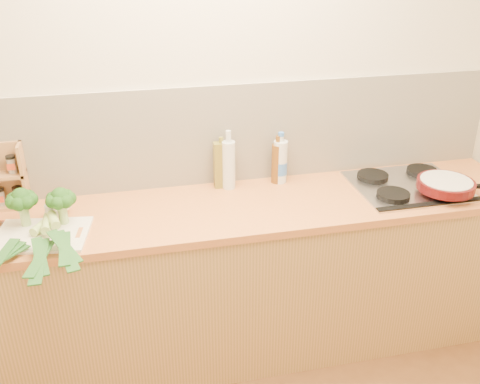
# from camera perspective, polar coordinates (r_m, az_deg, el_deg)

# --- Properties ---
(room_shell) EXTENTS (3.50, 3.50, 3.50)m
(room_shell) POSITION_cam_1_polar(r_m,az_deg,el_deg) (2.84, -3.09, 5.98)
(room_shell) COLOR beige
(room_shell) RESTS_ON ground
(counter) EXTENTS (3.20, 0.62, 0.90)m
(counter) POSITION_cam_1_polar(r_m,az_deg,el_deg) (2.92, -1.75, -9.35)
(counter) COLOR #B2844A
(counter) RESTS_ON ground
(gas_hob) EXTENTS (0.58, 0.50, 0.04)m
(gas_hob) POSITION_cam_1_polar(r_m,az_deg,el_deg) (3.01, 17.53, 0.74)
(gas_hob) COLOR silver
(gas_hob) RESTS_ON counter
(chopping_board) EXTENTS (0.45, 0.36, 0.01)m
(chopping_board) POSITION_cam_1_polar(r_m,az_deg,el_deg) (2.58, -20.39, -4.34)
(chopping_board) COLOR white
(chopping_board) RESTS_ON counter
(broccoli_left) EXTENTS (0.14, 0.14, 0.19)m
(broccoli_left) POSITION_cam_1_polar(r_m,az_deg,el_deg) (2.63, -22.26, -0.83)
(broccoli_left) COLOR #9CC271
(broccoli_left) RESTS_ON chopping_board
(broccoli_right) EXTENTS (0.14, 0.14, 0.18)m
(broccoli_right) POSITION_cam_1_polar(r_m,az_deg,el_deg) (2.59, -18.58, -0.76)
(broccoli_right) COLOR #9CC271
(broccoli_right) RESTS_ON chopping_board
(leek_front) EXTENTS (0.38, 0.64, 0.04)m
(leek_front) POSITION_cam_1_polar(r_m,az_deg,el_deg) (2.56, -21.09, -3.96)
(leek_front) COLOR white
(leek_front) RESTS_ON chopping_board
(leek_mid) EXTENTS (0.10, 0.67, 0.04)m
(leek_mid) POSITION_cam_1_polar(r_m,az_deg,el_deg) (2.51, -20.07, -4.00)
(leek_mid) COLOR white
(leek_mid) RESTS_ON chopping_board
(leek_back) EXTENTS (0.20, 0.60, 0.04)m
(leek_back) POSITION_cam_1_polar(r_m,az_deg,el_deg) (2.48, -18.93, -3.71)
(leek_back) COLOR white
(leek_back) RESTS_ON chopping_board
(skillet) EXTENTS (0.42, 0.29, 0.05)m
(skillet) POSITION_cam_1_polar(r_m,az_deg,el_deg) (2.96, 21.15, 0.76)
(skillet) COLOR #4B0C0C
(skillet) RESTS_ON gas_hob
(oil_tin) EXTENTS (0.08, 0.05, 0.28)m
(oil_tin) POSITION_cam_1_polar(r_m,az_deg,el_deg) (2.84, -1.99, 2.94)
(oil_tin) COLOR olive
(oil_tin) RESTS_ON counter
(glass_bottle) EXTENTS (0.07, 0.07, 0.32)m
(glass_bottle) POSITION_cam_1_polar(r_m,az_deg,el_deg) (2.82, -1.22, 3.00)
(glass_bottle) COLOR silver
(glass_bottle) RESTS_ON counter
(amber_bottle) EXTENTS (0.06, 0.06, 0.27)m
(amber_bottle) POSITION_cam_1_polar(r_m,az_deg,el_deg) (2.90, 4.00, 3.13)
(amber_bottle) COLOR brown
(amber_bottle) RESTS_ON counter
(water_bottle) EXTENTS (0.08, 0.08, 0.27)m
(water_bottle) POSITION_cam_1_polar(r_m,az_deg,el_deg) (2.91, 4.31, 3.12)
(water_bottle) COLOR silver
(water_bottle) RESTS_ON counter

